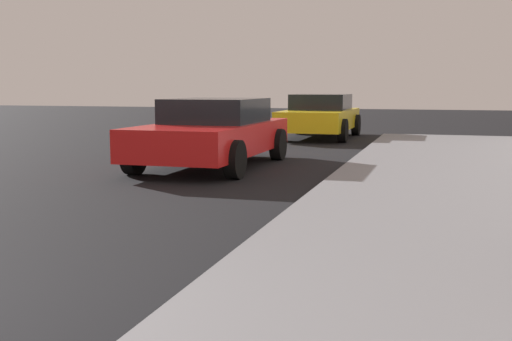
% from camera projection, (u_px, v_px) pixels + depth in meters
% --- Properties ---
extents(car_red, '(2.04, 4.35, 1.27)m').
position_uv_depth(car_red, '(213.00, 132.00, 11.75)').
color(car_red, red).
rests_on(car_red, ground_plane).
extents(car_yellow, '(1.99, 4.11, 1.27)m').
position_uv_depth(car_yellow, '(320.00, 116.00, 18.30)').
color(car_yellow, yellow).
rests_on(car_yellow, ground_plane).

